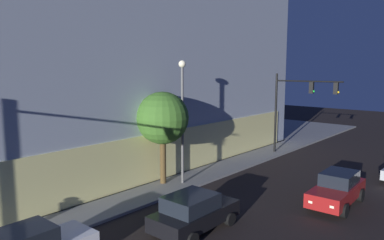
{
  "coord_description": "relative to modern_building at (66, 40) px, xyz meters",
  "views": [
    {
      "loc": [
        -7.2,
        -8.55,
        7.26
      ],
      "look_at": [
        7.75,
        4.34,
        4.47
      ],
      "focal_mm": 34.55,
      "sensor_mm": 36.0,
      "label": 1
    }
  ],
  "objects": [
    {
      "name": "car_red",
      "position": [
        1.33,
        -23.92,
        -8.83
      ],
      "size": [
        4.66,
        2.09,
        1.75
      ],
      "color": "maroon",
      "rests_on": "ground"
    },
    {
      "name": "car_black",
      "position": [
        -5.99,
        -20.14,
        -8.86
      ],
      "size": [
        4.36,
        2.18,
        1.69
      ],
      "color": "black",
      "rests_on": "ground"
    },
    {
      "name": "sidewalk_tree",
      "position": [
        -2.36,
        -14.52,
        -5.5
      ],
      "size": [
        3.21,
        3.21,
        5.7
      ],
      "color": "#4C391E",
      "rests_on": "sidewalk_corner"
    },
    {
      "name": "street_lamp_sidewalk",
      "position": [
        -1.55,
        -15.42,
        -4.78
      ],
      "size": [
        0.44,
        0.44,
        7.56
      ],
      "color": "#545454",
      "rests_on": "sidewalk_corner"
    },
    {
      "name": "modern_building",
      "position": [
        0.0,
        0.0,
        0.0
      ],
      "size": [
        30.92,
        27.94,
        19.55
      ],
      "color": "#4C4C51",
      "rests_on": "ground"
    },
    {
      "name": "traffic_light_far_corner",
      "position": [
        10.2,
        -17.53,
        -4.91
      ],
      "size": [
        0.68,
        5.41,
        6.65
      ],
      "color": "black",
      "rests_on": "sidewalk_corner"
    }
  ]
}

